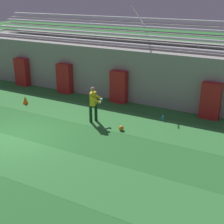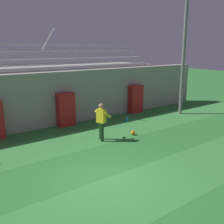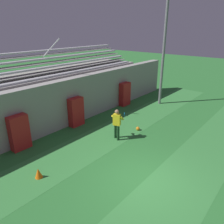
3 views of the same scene
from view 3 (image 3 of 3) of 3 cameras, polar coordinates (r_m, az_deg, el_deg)
ground_plane at (r=8.98m, az=8.42°, el=-17.42°), size 80.00×80.00×0.00m
turf_stripe_mid at (r=8.59m, az=15.54°, el=-20.18°), size 28.00×2.41×0.01m
turf_stripe_far at (r=10.92m, az=-8.17°, el=-9.68°), size 28.00×2.41×0.01m
back_wall at (r=12.44m, az=-17.41°, el=0.62°), size 24.00×0.60×2.80m
padding_pillar_gate_left at (r=11.40m, az=-23.07°, el=-4.97°), size 0.91×0.44×1.74m
padding_pillar_gate_right at (r=13.18m, az=-9.37°, el=0.04°), size 0.91×0.44×1.74m
padding_pillar_far_right at (r=16.54m, az=3.36°, el=4.69°), size 0.91×0.44×1.74m
bleacher_stand at (r=14.06m, az=-21.94°, el=2.82°), size 18.00×3.35×5.03m
floodlight_pole at (r=16.61m, az=13.96°, el=22.03°), size 0.90×0.36×9.67m
goalkeeper at (r=11.38m, az=1.30°, el=-2.73°), size 0.65×0.70×1.67m
soccer_ball at (r=12.74m, az=6.77°, el=-4.31°), size 0.22×0.22×0.22m
traffic_cone at (r=9.40m, az=-18.67°, el=-14.88°), size 0.30×0.30×0.42m
water_bottle at (r=14.64m, az=3.26°, el=-0.66°), size 0.07×0.07×0.24m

